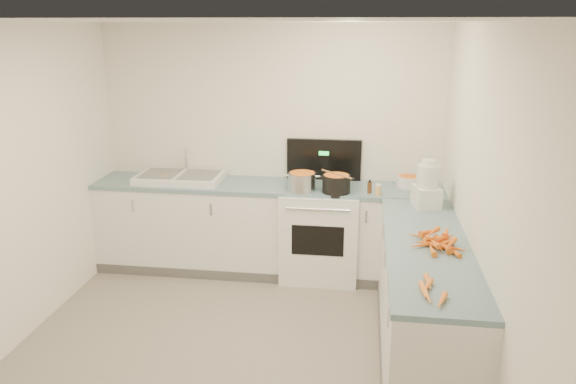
# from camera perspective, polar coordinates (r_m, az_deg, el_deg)

# --- Properties ---
(floor) EXTENTS (3.50, 4.00, 0.00)m
(floor) POSITION_cam_1_polar(r_m,az_deg,el_deg) (4.50, -5.99, -16.88)
(floor) COLOR gray
(floor) RESTS_ON ground
(ceiling) EXTENTS (3.50, 4.00, 0.00)m
(ceiling) POSITION_cam_1_polar(r_m,az_deg,el_deg) (3.75, -7.19, 16.84)
(ceiling) COLOR white
(ceiling) RESTS_ON ground
(wall_back) EXTENTS (3.50, 0.00, 2.50)m
(wall_back) POSITION_cam_1_polar(r_m,az_deg,el_deg) (5.84, -1.70, 4.51)
(wall_back) COLOR white
(wall_back) RESTS_ON ground
(wall_front) EXTENTS (3.50, 0.00, 2.50)m
(wall_front) POSITION_cam_1_polar(r_m,az_deg,el_deg) (2.26, -19.73, -17.49)
(wall_front) COLOR white
(wall_front) RESTS_ON ground
(wall_right) EXTENTS (0.00, 4.00, 2.50)m
(wall_right) POSITION_cam_1_polar(r_m,az_deg,el_deg) (3.91, 19.17, -2.63)
(wall_right) COLOR white
(wall_right) RESTS_ON ground
(counter_back) EXTENTS (3.50, 0.62, 0.94)m
(counter_back) POSITION_cam_1_polar(r_m,az_deg,el_deg) (5.78, -2.13, -3.69)
(counter_back) COLOR white
(counter_back) RESTS_ON ground
(counter_right) EXTENTS (0.62, 2.20, 0.94)m
(counter_right) POSITION_cam_1_polar(r_m,az_deg,el_deg) (4.44, 13.63, -10.75)
(counter_right) COLOR white
(counter_right) RESTS_ON ground
(stove) EXTENTS (0.76, 0.65, 1.36)m
(stove) POSITION_cam_1_polar(r_m,az_deg,el_deg) (5.70, 3.32, -3.97)
(stove) COLOR white
(stove) RESTS_ON ground
(sink) EXTENTS (0.86, 0.52, 0.31)m
(sink) POSITION_cam_1_polar(r_m,az_deg,el_deg) (5.84, -10.91, 1.47)
(sink) COLOR white
(sink) RESTS_ON counter_back
(steel_pot) EXTENTS (0.32, 0.32, 0.20)m
(steel_pot) POSITION_cam_1_polar(r_m,az_deg,el_deg) (5.39, 1.43, 0.94)
(steel_pot) COLOR silver
(steel_pot) RESTS_ON stove
(black_pot) EXTENTS (0.31, 0.31, 0.19)m
(black_pot) POSITION_cam_1_polar(r_m,az_deg,el_deg) (5.36, 4.93, 0.73)
(black_pot) COLOR black
(black_pot) RESTS_ON stove
(wooden_spoon) EXTENTS (0.31, 0.30, 0.02)m
(wooden_spoon) POSITION_cam_1_polar(r_m,az_deg,el_deg) (5.33, 4.95, 1.82)
(wooden_spoon) COLOR #AD7A47
(wooden_spoon) RESTS_ON black_pot
(mixing_bowl) EXTENTS (0.24, 0.24, 0.11)m
(mixing_bowl) POSITION_cam_1_polar(r_m,az_deg,el_deg) (5.65, 12.12, 1.05)
(mixing_bowl) COLOR white
(mixing_bowl) RESTS_ON counter_back
(extract_bottle) EXTENTS (0.04, 0.04, 0.11)m
(extract_bottle) POSITION_cam_1_polar(r_m,az_deg,el_deg) (5.37, 8.28, 0.43)
(extract_bottle) COLOR #593319
(extract_bottle) RESTS_ON counter_back
(spice_jar) EXTENTS (0.05, 0.05, 0.09)m
(spice_jar) POSITION_cam_1_polar(r_m,az_deg,el_deg) (5.31, 9.15, 0.13)
(spice_jar) COLOR #E5B266
(spice_jar) RESTS_ON counter_back
(food_processor) EXTENTS (0.26, 0.29, 0.42)m
(food_processor) POSITION_cam_1_polar(r_m,az_deg,el_deg) (5.03, 13.94, 0.52)
(food_processor) COLOR white
(food_processor) RESTS_ON counter_right
(carrot_pile) EXTENTS (0.40, 0.45, 0.10)m
(carrot_pile) POSITION_cam_1_polar(r_m,az_deg,el_deg) (4.21, 14.96, -4.84)
(carrot_pile) COLOR orange
(carrot_pile) RESTS_ON counter_right
(peeled_carrots) EXTENTS (0.17, 0.43, 0.04)m
(peeled_carrots) POSITION_cam_1_polar(r_m,az_deg,el_deg) (3.49, 14.17, -9.71)
(peeled_carrots) COLOR orange
(peeled_carrots) RESTS_ON counter_right
(peelings) EXTENTS (0.21, 0.27, 0.01)m
(peelings) POSITION_cam_1_polar(r_m,az_deg,el_deg) (5.90, -12.81, 1.87)
(peelings) COLOR tan
(peelings) RESTS_ON sink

